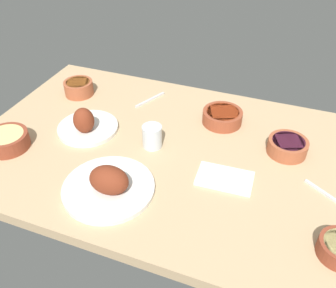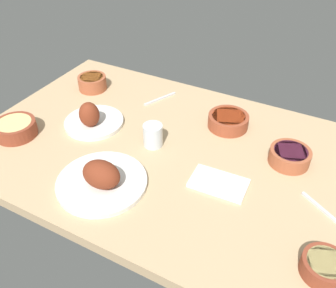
{
  "view_description": "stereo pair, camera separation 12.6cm",
  "coord_description": "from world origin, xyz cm",
  "px_view_note": "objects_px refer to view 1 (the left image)",
  "views": [
    {
      "loc": [
        -34.77,
        92.71,
        84.44
      ],
      "look_at": [
        0.0,
        0.0,
        6.0
      ],
      "focal_mm": 38.45,
      "sensor_mm": 36.0,
      "label": 1
    },
    {
      "loc": [
        -46.28,
        87.54,
        84.44
      ],
      "look_at": [
        0.0,
        0.0,
        6.0
      ],
      "focal_mm": 38.45,
      "sensor_mm": 36.0,
      "label": 2
    }
  ],
  "objects_px": {
    "plate_near_viewer": "(86,125)",
    "folded_napkin": "(225,178)",
    "bowl_onions": "(287,146)",
    "fork_loose": "(150,100)",
    "bowl_potatoes": "(7,140)",
    "water_tumbler": "(152,136)",
    "plate_far_side": "(109,185)",
    "bowl_soup": "(79,87)",
    "bowl_sauce": "(222,116)",
    "spoon_loose": "(327,195)"
  },
  "relations": [
    {
      "from": "plate_near_viewer",
      "to": "folded_napkin",
      "type": "bearing_deg",
      "value": 172.22
    },
    {
      "from": "plate_near_viewer",
      "to": "bowl_onions",
      "type": "xyz_separation_m",
      "value": [
        -0.72,
        -0.14,
        -0.0
      ]
    },
    {
      "from": "plate_near_viewer",
      "to": "fork_loose",
      "type": "xyz_separation_m",
      "value": [
        -0.14,
        -0.29,
        -0.03
      ]
    },
    {
      "from": "bowl_onions",
      "to": "folded_napkin",
      "type": "xyz_separation_m",
      "value": [
        0.17,
        0.21,
        -0.02
      ]
    },
    {
      "from": "bowl_potatoes",
      "to": "water_tumbler",
      "type": "distance_m",
      "value": 0.51
    },
    {
      "from": "folded_napkin",
      "to": "water_tumbler",
      "type": "bearing_deg",
      "value": -15.85
    },
    {
      "from": "plate_far_side",
      "to": "bowl_potatoes",
      "type": "relative_size",
      "value": 1.9
    },
    {
      "from": "plate_far_side",
      "to": "bowl_soup",
      "type": "relative_size",
      "value": 2.33
    },
    {
      "from": "bowl_soup",
      "to": "fork_loose",
      "type": "xyz_separation_m",
      "value": [
        -0.31,
        -0.06,
        -0.03
      ]
    },
    {
      "from": "bowl_sauce",
      "to": "folded_napkin",
      "type": "height_order",
      "value": "bowl_sauce"
    },
    {
      "from": "bowl_onions",
      "to": "water_tumbler",
      "type": "xyz_separation_m",
      "value": [
        0.45,
        0.13,
        0.01
      ]
    },
    {
      "from": "folded_napkin",
      "to": "spoon_loose",
      "type": "xyz_separation_m",
      "value": [
        -0.31,
        -0.04,
        -0.0
      ]
    },
    {
      "from": "bowl_potatoes",
      "to": "fork_loose",
      "type": "xyz_separation_m",
      "value": [
        -0.35,
        -0.47,
        -0.03
      ]
    },
    {
      "from": "bowl_potatoes",
      "to": "water_tumbler",
      "type": "xyz_separation_m",
      "value": [
        -0.48,
        -0.18,
        0.01
      ]
    },
    {
      "from": "bowl_sauce",
      "to": "bowl_potatoes",
      "type": "xyz_separation_m",
      "value": [
        0.67,
        0.42,
        0.0
      ]
    },
    {
      "from": "bowl_sauce",
      "to": "water_tumbler",
      "type": "xyz_separation_m",
      "value": [
        0.2,
        0.23,
        0.01
      ]
    },
    {
      "from": "spoon_loose",
      "to": "plate_far_side",
      "type": "bearing_deg",
      "value": -128.38
    },
    {
      "from": "plate_far_side",
      "to": "plate_near_viewer",
      "type": "distance_m",
      "value": 0.34
    },
    {
      "from": "bowl_soup",
      "to": "fork_loose",
      "type": "relative_size",
      "value": 0.76
    },
    {
      "from": "plate_far_side",
      "to": "bowl_soup",
      "type": "xyz_separation_m",
      "value": [
        0.4,
        -0.48,
        0.0
      ]
    },
    {
      "from": "plate_far_side",
      "to": "spoon_loose",
      "type": "xyz_separation_m",
      "value": [
        -0.63,
        -0.21,
        -0.02
      ]
    },
    {
      "from": "plate_near_viewer",
      "to": "water_tumbler",
      "type": "height_order",
      "value": "plate_near_viewer"
    },
    {
      "from": "bowl_soup",
      "to": "spoon_loose",
      "type": "height_order",
      "value": "bowl_soup"
    },
    {
      "from": "fork_loose",
      "to": "folded_napkin",
      "type": "bearing_deg",
      "value": 73.16
    },
    {
      "from": "plate_near_viewer",
      "to": "bowl_sauce",
      "type": "distance_m",
      "value": 0.52
    },
    {
      "from": "folded_napkin",
      "to": "spoon_loose",
      "type": "bearing_deg",
      "value": -172.64
    },
    {
      "from": "bowl_onions",
      "to": "bowl_sauce",
      "type": "xyz_separation_m",
      "value": [
        0.25,
        -0.1,
        -0.0
      ]
    },
    {
      "from": "bowl_soup",
      "to": "spoon_loose",
      "type": "distance_m",
      "value": 1.06
    },
    {
      "from": "plate_far_side",
      "to": "water_tumbler",
      "type": "relative_size",
      "value": 3.43
    },
    {
      "from": "bowl_onions",
      "to": "bowl_sauce",
      "type": "bearing_deg",
      "value": -21.57
    },
    {
      "from": "fork_loose",
      "to": "spoon_loose",
      "type": "xyz_separation_m",
      "value": [
        -0.72,
        0.32,
        0.0
      ]
    },
    {
      "from": "plate_far_side",
      "to": "fork_loose",
      "type": "bearing_deg",
      "value": -80.5
    },
    {
      "from": "bowl_soup",
      "to": "water_tumbler",
      "type": "relative_size",
      "value": 1.47
    },
    {
      "from": "plate_far_side",
      "to": "plate_near_viewer",
      "type": "relative_size",
      "value": 1.26
    },
    {
      "from": "folded_napkin",
      "to": "spoon_loose",
      "type": "relative_size",
      "value": 1.1
    },
    {
      "from": "plate_far_side",
      "to": "bowl_potatoes",
      "type": "height_order",
      "value": "plate_far_side"
    },
    {
      "from": "bowl_soup",
      "to": "plate_near_viewer",
      "type": "bearing_deg",
      "value": 127.09
    },
    {
      "from": "plate_far_side",
      "to": "bowl_sauce",
      "type": "distance_m",
      "value": 0.54
    },
    {
      "from": "plate_far_side",
      "to": "bowl_sauce",
      "type": "bearing_deg",
      "value": -115.84
    },
    {
      "from": "plate_far_side",
      "to": "spoon_loose",
      "type": "bearing_deg",
      "value": -161.21
    },
    {
      "from": "plate_far_side",
      "to": "bowl_onions",
      "type": "distance_m",
      "value": 0.62
    },
    {
      "from": "bowl_onions",
      "to": "folded_napkin",
      "type": "height_order",
      "value": "bowl_onions"
    },
    {
      "from": "bowl_onions",
      "to": "bowl_sauce",
      "type": "distance_m",
      "value": 0.27
    },
    {
      "from": "bowl_soup",
      "to": "bowl_potatoes",
      "type": "height_order",
      "value": "bowl_soup"
    },
    {
      "from": "bowl_soup",
      "to": "water_tumbler",
      "type": "xyz_separation_m",
      "value": [
        -0.44,
        0.22,
        0.01
      ]
    },
    {
      "from": "bowl_soup",
      "to": "water_tumbler",
      "type": "height_order",
      "value": "water_tumbler"
    },
    {
      "from": "fork_loose",
      "to": "water_tumbler",
      "type": "bearing_deg",
      "value": 48.92
    },
    {
      "from": "bowl_sauce",
      "to": "fork_loose",
      "type": "distance_m",
      "value": 0.33
    },
    {
      "from": "bowl_soup",
      "to": "bowl_sauce",
      "type": "relative_size",
      "value": 0.8
    },
    {
      "from": "bowl_sauce",
      "to": "bowl_potatoes",
      "type": "distance_m",
      "value": 0.79
    }
  ]
}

